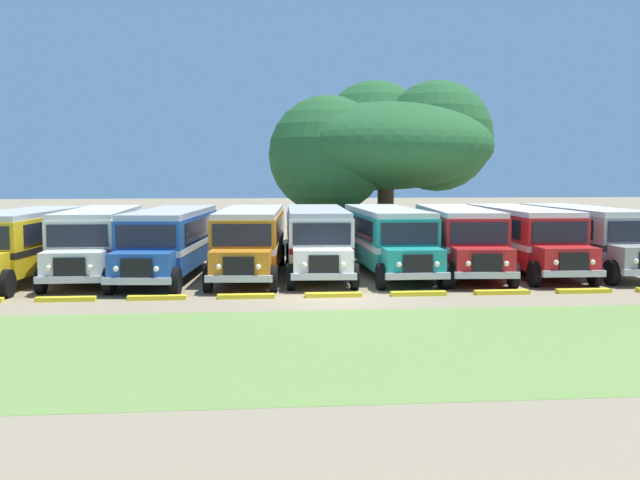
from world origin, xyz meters
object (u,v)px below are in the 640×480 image
Objects in this scene: parked_bus_slot_1 at (99,239)px; parked_bus_slot_6 at (458,236)px; parked_bus_slot_2 at (170,239)px; parked_bus_slot_3 at (251,238)px; parked_bus_slot_8 at (584,235)px; parked_bus_slot_0 at (25,241)px; parked_bus_slot_4 at (317,237)px; broad_shade_tree at (383,144)px; parked_bus_slot_5 at (387,237)px; parked_bus_slot_7 at (522,236)px.

parked_bus_slot_6 is (15.54, -0.31, 0.00)m from parked_bus_slot_1.
parked_bus_slot_2 is 1.00× the size of parked_bus_slot_3.
parked_bus_slot_1 is 15.55m from parked_bus_slot_6.
parked_bus_slot_2 is at bearing 78.05° from parked_bus_slot_1.
parked_bus_slot_8 is at bearing 97.54° from parked_bus_slot_6.
parked_bus_slot_4 is (12.19, 0.61, 0.00)m from parked_bus_slot_0.
parked_bus_slot_6 is (12.49, 0.32, 0.00)m from parked_bus_slot_2.
parked_bus_slot_0 is at bearing -83.71° from parked_bus_slot_6.
parked_bus_slot_2 is at bearing -88.89° from parked_bus_slot_8.
parked_bus_slot_2 is 0.80× the size of broad_shade_tree.
parked_bus_slot_2 is 12.50m from parked_bus_slot_6.
parked_bus_slot_5 and parked_bus_slot_8 have the same top height.
parked_bus_slot_7 is (18.54, -0.19, 0.00)m from parked_bus_slot_1.
parked_bus_slot_3 is 1.01× the size of parked_bus_slot_8.
parked_bus_slot_0 is 0.80× the size of broad_shade_tree.
parked_bus_slot_0 and parked_bus_slot_1 have the same top height.
parked_bus_slot_0 is 2.96m from parked_bus_slot_1.
parked_bus_slot_6 is at bearing 88.65° from parked_bus_slot_5.
parked_bus_slot_6 is at bearing -84.99° from broad_shade_tree.
parked_bus_slot_0 is 9.31m from parked_bus_slot_3.
parked_bus_slot_0 and parked_bus_slot_3 have the same top height.
broad_shade_tree is at bearing 144.33° from parked_bus_slot_2.
parked_bus_slot_7 is 1.00× the size of parked_bus_slot_8.
parked_bus_slot_1 is at bearing -140.03° from broad_shade_tree.
broad_shade_tree is (11.40, 12.74, 4.56)m from parked_bus_slot_2.
parked_bus_slot_8 is (15.07, 0.31, 0.00)m from parked_bus_slot_3.
parked_bus_slot_0 is 12.20m from parked_bus_slot_4.
broad_shade_tree is (8.03, 12.47, 4.56)m from parked_bus_slot_3.
parked_bus_slot_0 is 24.38m from parked_bus_slot_8.
parked_bus_slot_4 is 12.19m from parked_bus_slot_8.
parked_bus_slot_0 is 1.00× the size of parked_bus_slot_2.
parked_bus_slot_2 is at bearing -83.44° from parked_bus_slot_6.
parked_bus_slot_1 is 0.99× the size of parked_bus_slot_3.
parked_bus_slot_3 is at bearing -89.49° from parked_bus_slot_8.
parked_bus_slot_2 is at bearing 95.66° from parked_bus_slot_0.
parked_bus_slot_6 is 3.00m from parked_bus_slot_7.
parked_bus_slot_5 is (15.29, 0.43, 0.00)m from parked_bus_slot_0.
broad_shade_tree reaches higher than parked_bus_slot_5.
parked_bus_slot_3 is 1.00× the size of parked_bus_slot_6.
parked_bus_slot_4 and parked_bus_slot_8 have the same top height.
parked_bus_slot_8 is at bearing -59.94° from broad_shade_tree.
parked_bus_slot_3 and parked_bus_slot_4 have the same top height.
parked_bus_slot_1 and parked_bus_slot_2 have the same top height.
parked_bus_slot_0 is 1.00× the size of parked_bus_slot_6.
parked_bus_slot_5 and parked_bus_slot_6 have the same top height.
parked_bus_slot_3 and parked_bus_slot_7 have the same top height.
parked_bus_slot_0 and parked_bus_slot_8 have the same top height.
parked_bus_slot_2 and parked_bus_slot_8 have the same top height.
parked_bus_slot_4 is at bearing -90.53° from parked_bus_slot_8.
parked_bus_slot_5 is 0.79× the size of broad_shade_tree.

